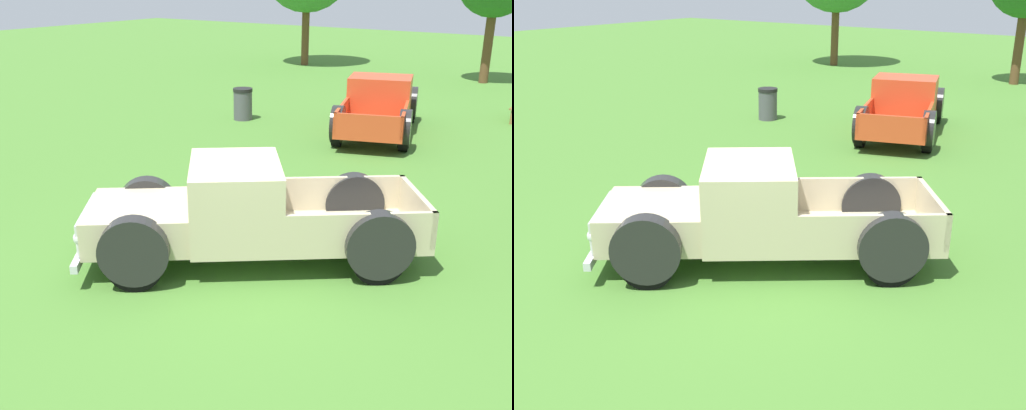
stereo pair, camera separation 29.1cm
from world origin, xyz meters
The scene contains 4 objects.
ground_plane centered at (0.00, 0.00, 0.00)m, with size 80.00×80.00×0.00m, color #477A2D.
pickup_truck_foreground centered at (-0.15, 0.05, 0.75)m, with size 5.12×4.58×1.56m.
pickup_truck_behind_left centered at (-1.82, 9.08, 0.73)m, with size 3.29×5.30×1.53m.
trash_can centered at (-5.76, 7.98, 0.48)m, with size 0.59×0.59×0.95m.
Camera 1 is at (5.03, -6.69, 4.15)m, focal length 42.51 mm.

